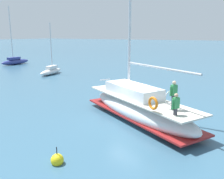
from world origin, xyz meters
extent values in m
plane|color=#38607A|center=(0.00, 0.00, 0.00)|extent=(400.00, 400.00, 0.00)
ellipsoid|color=silver|center=(0.13, -0.58, 0.70)|extent=(6.79, 9.55, 1.40)
cube|color=maroon|center=(0.13, -0.58, 0.39)|extent=(6.72, 9.39, 0.10)
cube|color=beige|center=(0.13, -0.58, 1.44)|extent=(6.39, 9.03, 0.08)
cube|color=silver|center=(0.49, 0.05, 1.83)|extent=(3.58, 4.59, 0.70)
cylinder|color=silver|center=(0.72, 0.47, 6.91)|extent=(0.16, 0.16, 10.86)
cylinder|color=#B7B7BC|center=(-0.69, -2.04, 3.60)|extent=(2.92, 5.08, 0.12)
cylinder|color=silver|center=(2.29, 3.27, 1.95)|extent=(0.81, 0.49, 0.06)
torus|color=orange|center=(-2.18, -2.31, 1.95)|extent=(0.46, 0.68, 0.70)
cylinder|color=#33333D|center=(-1.27, -3.09, 1.88)|extent=(0.20, 0.20, 0.80)
cube|color=#338C4C|center=(-1.27, -3.09, 2.56)|extent=(0.38, 0.33, 0.56)
sphere|color=beige|center=(-1.27, -3.09, 2.95)|extent=(0.20, 0.20, 0.20)
cylinder|color=#338C4C|center=(-1.47, -2.98, 2.51)|extent=(0.09, 0.09, 0.50)
cylinder|color=#338C4C|center=(-1.08, -3.20, 2.51)|extent=(0.09, 0.09, 0.50)
cylinder|color=#33333D|center=(-2.11, -3.45, 1.66)|extent=(0.20, 0.20, 0.35)
cube|color=#338C4C|center=(-2.11, -3.45, 2.11)|extent=(0.38, 0.33, 0.56)
sphere|color=tan|center=(-2.11, -3.45, 2.50)|extent=(0.20, 0.20, 0.20)
cylinder|color=#338C4C|center=(-2.30, -3.34, 2.06)|extent=(0.09, 0.09, 0.50)
cylinder|color=#338C4C|center=(-1.91, -3.56, 2.06)|extent=(0.09, 0.09, 0.50)
torus|color=silver|center=(-1.16, -2.88, 2.10)|extent=(0.69, 0.42, 0.76)
ellipsoid|color=navy|center=(16.21, 30.45, 0.46)|extent=(5.73, 1.37, 0.93)
cube|color=navy|center=(15.92, 30.45, 1.13)|extent=(2.29, 0.89, 0.40)
cylinder|color=silver|center=(15.78, 30.45, 5.48)|extent=(0.14, 0.14, 9.10)
ellipsoid|color=white|center=(11.00, 17.07, 0.38)|extent=(4.82, 1.94, 0.76)
cube|color=white|center=(11.23, 17.12, 0.96)|extent=(1.98, 1.05, 0.40)
cylinder|color=silver|center=(11.35, 17.14, 3.81)|extent=(0.12, 0.12, 6.09)
sphere|color=yellow|center=(-6.61, 0.32, 0.17)|extent=(0.56, 0.56, 0.56)
cylinder|color=black|center=(-6.61, 0.32, 0.47)|extent=(0.04, 0.04, 0.60)
camera|label=1|loc=(-13.79, -6.40, 5.45)|focal=39.36mm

